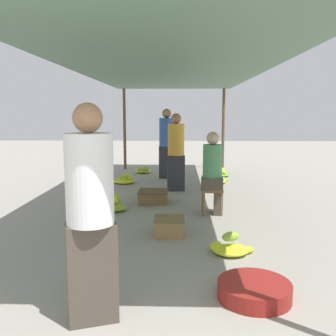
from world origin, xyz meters
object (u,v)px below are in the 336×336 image
Objects in this scene: shopper_walking_mid at (176,151)px; shopper_walking_far at (167,142)px; basin_black at (254,290)px; banana_pile_right_1 at (216,181)px; banana_pile_left_2 at (143,170)px; banana_pile_left_0 at (113,204)px; vendor_seated at (213,172)px; banana_pile_right_2 at (218,173)px; crate_near at (169,226)px; stool at (212,194)px; vendor_foreground at (90,212)px; crate_mid at (153,197)px; banana_pile_right_0 at (230,248)px; banana_pile_left_1 at (124,180)px.

shopper_walking_mid is 1.55m from shopper_walking_far.
banana_pile_right_1 reaches higher than basin_black.
banana_pile_left_2 is (-1.63, 6.86, -0.00)m from basin_black.
banana_pile_left_2 is (0.10, 3.98, -0.06)m from banana_pile_left_0.
vendor_seated is 0.82× the size of shopper_walking_mid.
banana_pile_left_2 is at bearing 166.88° from banana_pile_right_2.
crate_near is at bearing -51.31° from banana_pile_left_0.
shopper_walking_mid reaches higher than stool.
vendor_foreground is 2.61× the size of basin_black.
crate_mid is (-1.46, -2.89, 0.03)m from banana_pile_right_2.
vendor_foreground is 3.07× the size of banana_pile_right_0.
banana_pile_right_1 is (2.12, 0.04, -0.00)m from banana_pile_left_1.
banana_pile_left_2 is 2.57m from shopper_walking_mid.
banana_pile_right_0 is at bearing -66.94° from crate_mid.
banana_pile_left_1 is 0.33× the size of shopper_walking_mid.
banana_pile_right_2 is at bearing 25.19° from banana_pile_left_1.
shopper_walking_mid is (0.39, 1.08, 0.72)m from crate_mid.
banana_pile_left_0 reaches higher than crate_near.
shopper_walking_mid is (1.20, -0.75, 0.75)m from banana_pile_left_1.
crate_mid is (-1.12, 3.50, 0.04)m from basin_black.
vendor_foreground is 3.15× the size of crate_mid.
vendor_seated is at bearing -69.61° from banana_pile_left_2.
banana_pile_left_1 reaches higher than banana_pile_right_1.
shopper_walking_mid reaches higher than banana_pile_left_2.
vendor_seated reaches higher than banana_pile_right_2.
vendor_seated is 2.51× the size of banana_pile_right_1.
stool is at bearing 92.74° from basin_black.
basin_black is 1.09× the size of banana_pile_right_2.
banana_pile_right_2 is 0.37× the size of shopper_walking_mid.
vendor_seated reaches higher than banana_pile_left_1.
shopper_walking_far reaches higher than banana_pile_left_2.
basin_black is 1.21× the size of crate_mid.
vendor_seated is at bearing -3.67° from banana_pile_left_0.
stool is 0.64× the size of basin_black.
banana_pile_right_2 is at bearing 82.82° from vendor_seated.
vendor_foreground reaches higher than banana_pile_right_0.
vendor_foreground reaches higher than basin_black.
banana_pile_right_0 reaches higher than crate_mid.
vendor_foreground is 1.58m from basin_black.
stool reaches higher than banana_pile_left_1.
basin_black is at bearing -87.26° from stool.
vendor_foreground reaches higher than stool.
vendor_foreground is 3.37m from banana_pile_left_0.
shopper_walking_far is at bearing 99.07° from shopper_walking_mid.
banana_pile_right_0 reaches higher than banana_pile_right_1.
banana_pile_left_2 is at bearing 98.71° from crate_mid.
vendor_foreground is at bearing -131.35° from banana_pile_right_0.
banana_pile_left_0 is 1.05× the size of crate_mid.
vendor_seated reaches higher than crate_near.
vendor_foreground is at bearing -110.49° from stool.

